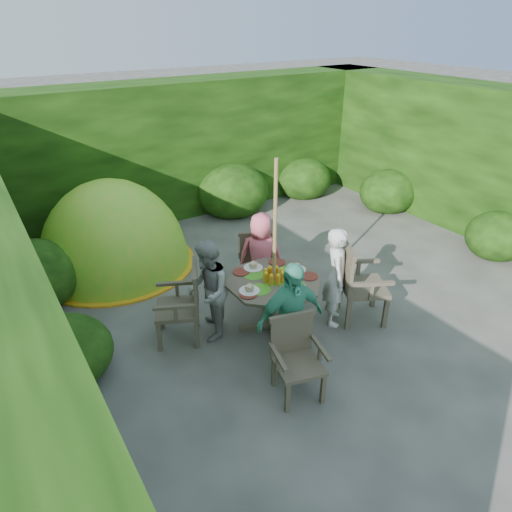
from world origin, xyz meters
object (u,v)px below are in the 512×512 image
child_right (336,277)px  child_front (290,320)px  garden_chair_front (296,356)px  child_left (208,291)px  garden_chair_back (256,256)px  child_back (261,256)px  garden_chair_left (184,303)px  parasol_pole (274,251)px  patio_table (274,288)px  garden_chair_right (357,282)px  dome_tent (118,265)px

child_right → child_front: (-1.04, -0.44, 0.02)m
garden_chair_front → child_front: bearing=80.4°
child_left → garden_chair_back: bearing=149.8°
child_back → child_right: bearing=148.1°
child_left → garden_chair_front: bearing=40.9°
garden_chair_left → parasol_pole: bearing=94.0°
patio_table → garden_chair_right: size_ratio=1.51×
parasol_pole → garden_chair_right: parasol_pole is taller
garden_chair_back → garden_chair_front: 2.21m
garden_chair_right → child_right: (-0.27, 0.10, 0.10)m
child_front → patio_table: bearing=72.6°
garden_chair_front → child_front: size_ratio=0.62×
garden_chair_back → child_right: child_right is taller
patio_table → child_front: child_front is taller
parasol_pole → garden_chair_right: size_ratio=2.14×
patio_table → dome_tent: (-1.18, 2.67, -0.59)m
parasol_pole → garden_chair_front: size_ratio=2.61×
patio_table → garden_chair_right: bearing=-21.5°
parasol_pole → child_left: (-0.74, 0.30, -0.46)m
child_back → child_front: size_ratio=0.91×
garden_chair_left → garden_chair_back: size_ratio=1.11×
dome_tent → garden_chair_right: bearing=-45.7°
garden_chair_right → child_left: (-1.76, 0.70, 0.09)m
garden_chair_left → child_right: child_right is taller
garden_chair_left → child_left: child_left is taller
patio_table → child_front: 0.81m
garden_chair_back → dome_tent: 2.32m
patio_table → child_right: (0.74, -0.30, 0.07)m
child_front → garden_chair_left: bearing=127.0°
child_front → dome_tent: dome_tent is taller
garden_chair_left → dome_tent: (-0.15, 2.26, -0.51)m
garden_chair_left → child_right: (1.76, -0.70, 0.15)m
child_left → patio_table: bearing=95.4°
garden_chair_front → dome_tent: (-0.75, 3.69, -0.45)m
garden_chair_left → dome_tent: bearing=-150.4°
garden_chair_front → dome_tent: size_ratio=0.30×
garden_chair_left → child_back: (1.32, 0.34, 0.11)m
child_right → dome_tent: size_ratio=0.47×
patio_table → child_back: 0.80m
patio_table → dome_tent: 2.98m
garden_chair_left → child_back: 1.36m
parasol_pole → garden_chair_back: (0.40, 1.03, -0.64)m
child_right → child_back: (-0.44, 1.04, -0.04)m
child_back → dome_tent: (-1.47, 1.93, -0.62)m
garden_chair_right → garden_chair_back: 1.56m
patio_table → child_front: size_ratio=1.15×
patio_table → child_front: (-0.30, -0.74, 0.09)m
garden_chair_left → garden_chair_front: garden_chair_left is taller
parasol_pole → child_left: parasol_pole is taller
dome_tent → child_left: bearing=-70.9°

